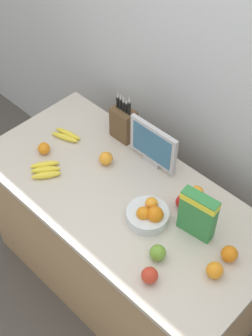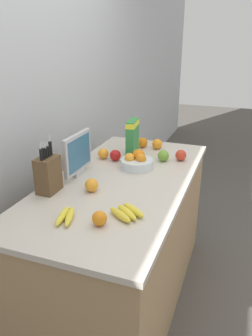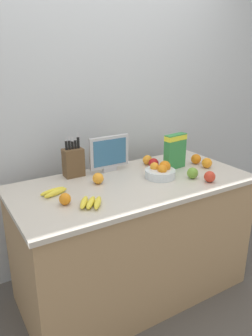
{
  "view_description": "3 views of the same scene",
  "coord_description": "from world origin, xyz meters",
  "px_view_note": "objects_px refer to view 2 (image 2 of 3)",
  "views": [
    {
      "loc": [
        1.08,
        -1.08,
        2.71
      ],
      "look_at": [
        -0.03,
        0.06,
        1.0
      ],
      "focal_mm": 50.0,
      "sensor_mm": 36.0,
      "label": 1
    },
    {
      "loc": [
        -1.66,
        -0.64,
        1.65
      ],
      "look_at": [
        0.05,
        -0.01,
        0.92
      ],
      "focal_mm": 35.0,
      "sensor_mm": 36.0,
      "label": 2
    },
    {
      "loc": [
        -1.09,
        -1.71,
        1.69
      ],
      "look_at": [
        -0.09,
        -0.05,
        1.0
      ],
      "focal_mm": 35.0,
      "sensor_mm": 36.0,
      "label": 3
    }
  ],
  "objects_px": {
    "fruit_bowl": "(137,162)",
    "cereal_box": "(132,136)",
    "banana_bunch_left": "(127,212)",
    "orange_front_center": "(103,154)",
    "apple_rear": "(181,155)",
    "orange_front_right": "(157,144)",
    "orange_back_center": "(99,218)",
    "banana_bunch_right": "(66,216)",
    "apple_leftmost": "(115,155)",
    "orange_front_left": "(92,185)",
    "small_monitor": "(78,154)",
    "knife_block": "(48,174)",
    "orange_near_bowl": "(143,143)",
    "apple_middle": "(163,156)"
  },
  "relations": [
    {
      "from": "orange_near_bowl",
      "to": "banana_bunch_right",
      "type": "bearing_deg",
      "value": 179.61
    },
    {
      "from": "small_monitor",
      "to": "banana_bunch_right",
      "type": "relative_size",
      "value": 1.69
    },
    {
      "from": "small_monitor",
      "to": "banana_bunch_left",
      "type": "distance_m",
      "value": 0.58
    },
    {
      "from": "apple_middle",
      "to": "small_monitor",
      "type": "bearing_deg",
      "value": 134.71
    },
    {
      "from": "knife_block",
      "to": "fruit_bowl",
      "type": "distance_m",
      "value": 0.6
    },
    {
      "from": "banana_bunch_right",
      "to": "apple_middle",
      "type": "relative_size",
      "value": 2.36
    },
    {
      "from": "small_monitor",
      "to": "orange_front_right",
      "type": "bearing_deg",
      "value": -25.53
    },
    {
      "from": "apple_rear",
      "to": "orange_front_right",
      "type": "relative_size",
      "value": 0.98
    },
    {
      "from": "knife_block",
      "to": "orange_front_center",
      "type": "xyz_separation_m",
      "value": [
        0.58,
        -0.06,
        -0.07
      ]
    },
    {
      "from": "knife_block",
      "to": "small_monitor",
      "type": "distance_m",
      "value": 0.26
    },
    {
      "from": "cereal_box",
      "to": "orange_front_right",
      "type": "bearing_deg",
      "value": -37.74
    },
    {
      "from": "cereal_box",
      "to": "fruit_bowl",
      "type": "xyz_separation_m",
      "value": [
        -0.21,
        -0.1,
        -0.1
      ]
    },
    {
      "from": "small_monitor",
      "to": "orange_near_bowl",
      "type": "bearing_deg",
      "value": -17.0
    },
    {
      "from": "orange_front_center",
      "to": "apple_middle",
      "type": "bearing_deg",
      "value": -76.42
    },
    {
      "from": "orange_near_bowl",
      "to": "orange_front_center",
      "type": "distance_m",
      "value": 0.38
    },
    {
      "from": "knife_block",
      "to": "cereal_box",
      "type": "bearing_deg",
      "value": -18.09
    },
    {
      "from": "orange_front_left",
      "to": "orange_near_bowl",
      "type": "bearing_deg",
      "value": -1.79
    },
    {
      "from": "knife_block",
      "to": "orange_front_center",
      "type": "distance_m",
      "value": 0.58
    },
    {
      "from": "orange_near_bowl",
      "to": "orange_front_left",
      "type": "height_order",
      "value": "orange_near_bowl"
    },
    {
      "from": "banana_bunch_left",
      "to": "orange_front_center",
      "type": "xyz_separation_m",
      "value": [
        0.68,
        0.42,
        0.02
      ]
    },
    {
      "from": "knife_block",
      "to": "apple_rear",
      "type": "xyz_separation_m",
      "value": [
        0.73,
        -0.57,
        -0.07
      ]
    },
    {
      "from": "small_monitor",
      "to": "banana_bunch_left",
      "type": "xyz_separation_m",
      "value": [
        -0.36,
        -0.44,
        -0.12
      ]
    },
    {
      "from": "fruit_bowl",
      "to": "knife_block",
      "type": "bearing_deg",
      "value": 146.27
    },
    {
      "from": "knife_block",
      "to": "apple_middle",
      "type": "distance_m",
      "value": 0.82
    },
    {
      "from": "cereal_box",
      "to": "fruit_bowl",
      "type": "relative_size",
      "value": 1.23
    },
    {
      "from": "small_monitor",
      "to": "orange_near_bowl",
      "type": "relative_size",
      "value": 3.96
    },
    {
      "from": "apple_leftmost",
      "to": "orange_back_center",
      "type": "distance_m",
      "value": 0.83
    },
    {
      "from": "orange_front_right",
      "to": "orange_front_left",
      "type": "height_order",
      "value": "orange_front_right"
    },
    {
      "from": "banana_bunch_left",
      "to": "orange_near_bowl",
      "type": "relative_size",
      "value": 2.5
    },
    {
      "from": "knife_block",
      "to": "banana_bunch_left",
      "type": "relative_size",
      "value": 1.59
    },
    {
      "from": "banana_bunch_right",
      "to": "apple_rear",
      "type": "height_order",
      "value": "apple_rear"
    },
    {
      "from": "banana_bunch_left",
      "to": "orange_back_center",
      "type": "xyz_separation_m",
      "value": [
        -0.12,
        0.09,
        0.02
      ]
    },
    {
      "from": "apple_leftmost",
      "to": "orange_near_bowl",
      "type": "bearing_deg",
      "value": -14.14
    },
    {
      "from": "apple_leftmost",
      "to": "orange_front_center",
      "type": "bearing_deg",
      "value": 84.27
    },
    {
      "from": "fruit_bowl",
      "to": "apple_rear",
      "type": "distance_m",
      "value": 0.33
    },
    {
      "from": "orange_front_right",
      "to": "orange_near_bowl",
      "type": "bearing_deg",
      "value": 91.88
    },
    {
      "from": "apple_leftmost",
      "to": "apple_rear",
      "type": "relative_size",
      "value": 1.01
    },
    {
      "from": "apple_rear",
      "to": "orange_front_center",
      "type": "bearing_deg",
      "value": 106.18
    },
    {
      "from": "small_monitor",
      "to": "cereal_box",
      "type": "distance_m",
      "value": 0.48
    },
    {
      "from": "cereal_box",
      "to": "orange_back_center",
      "type": "relative_size",
      "value": 3.76
    },
    {
      "from": "cereal_box",
      "to": "orange_near_bowl",
      "type": "xyz_separation_m",
      "value": [
        0.2,
        -0.01,
        -0.1
      ]
    },
    {
      "from": "fruit_bowl",
      "to": "cereal_box",
      "type": "bearing_deg",
      "value": 26.72
    },
    {
      "from": "orange_back_center",
      "to": "banana_bunch_right",
      "type": "bearing_deg",
      "value": 92.31
    },
    {
      "from": "orange_front_left",
      "to": "banana_bunch_left",
      "type": "bearing_deg",
      "value": -123.84
    },
    {
      "from": "knife_block",
      "to": "orange_front_right",
      "type": "distance_m",
      "value": 0.98
    },
    {
      "from": "small_monitor",
      "to": "apple_leftmost",
      "type": "height_order",
      "value": "small_monitor"
    },
    {
      "from": "apple_middle",
      "to": "orange_front_left",
      "type": "distance_m",
      "value": 0.64
    },
    {
      "from": "cereal_box",
      "to": "fruit_bowl",
      "type": "bearing_deg",
      "value": -160.0
    },
    {
      "from": "banana_bunch_left",
      "to": "orange_front_center",
      "type": "relative_size",
      "value": 2.62
    },
    {
      "from": "apple_rear",
      "to": "orange_front_right",
      "type": "distance_m",
      "value": 0.29
    }
  ]
}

